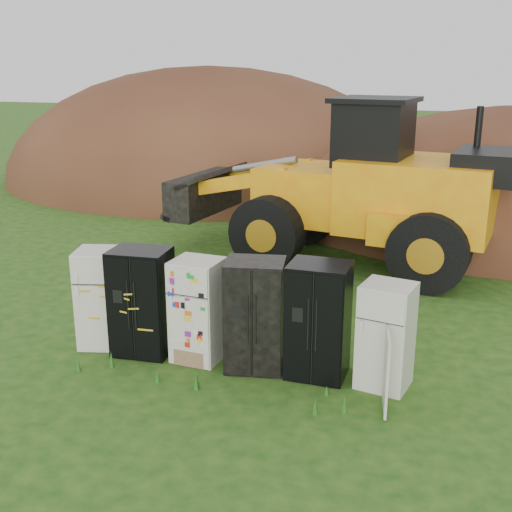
{
  "coord_description": "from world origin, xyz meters",
  "views": [
    {
      "loc": [
        3.24,
        -9.06,
        4.76
      ],
      "look_at": [
        -0.24,
        2.0,
        1.25
      ],
      "focal_mm": 45.0,
      "sensor_mm": 36.0,
      "label": 1
    }
  ],
  "objects_px": {
    "fridge_open_door": "(386,336)",
    "wheel_loader": "(331,181)",
    "fridge_leftmost": "(101,298)",
    "fridge_black_right": "(318,320)",
    "fridge_black_side": "(142,302)",
    "fridge_dark_mid": "(255,315)",
    "fridge_sticker": "(198,310)"
  },
  "relations": [
    {
      "from": "fridge_open_door",
      "to": "wheel_loader",
      "type": "relative_size",
      "value": 0.2
    },
    {
      "from": "fridge_open_door",
      "to": "fridge_leftmost",
      "type": "bearing_deg",
      "value": -169.46
    },
    {
      "from": "fridge_black_right",
      "to": "wheel_loader",
      "type": "relative_size",
      "value": 0.22
    },
    {
      "from": "fridge_leftmost",
      "to": "fridge_black_side",
      "type": "relative_size",
      "value": 0.95
    },
    {
      "from": "fridge_black_right",
      "to": "fridge_dark_mid",
      "type": "bearing_deg",
      "value": -176.3
    },
    {
      "from": "fridge_dark_mid",
      "to": "fridge_black_right",
      "type": "bearing_deg",
      "value": -7.3
    },
    {
      "from": "fridge_dark_mid",
      "to": "wheel_loader",
      "type": "distance_m",
      "value": 6.34
    },
    {
      "from": "fridge_open_door",
      "to": "fridge_sticker",
      "type": "bearing_deg",
      "value": -169.3
    },
    {
      "from": "fridge_dark_mid",
      "to": "fridge_sticker",
      "type": "bearing_deg",
      "value": 168.23
    },
    {
      "from": "fridge_black_side",
      "to": "wheel_loader",
      "type": "bearing_deg",
      "value": 68.37
    },
    {
      "from": "fridge_leftmost",
      "to": "wheel_loader",
      "type": "xyz_separation_m",
      "value": [
        2.77,
        6.19,
        1.14
      ]
    },
    {
      "from": "fridge_dark_mid",
      "to": "fridge_leftmost",
      "type": "bearing_deg",
      "value": 168.56
    },
    {
      "from": "fridge_dark_mid",
      "to": "wheel_loader",
      "type": "xyz_separation_m",
      "value": [
        -0.03,
        6.25,
        1.09
      ]
    },
    {
      "from": "fridge_black_right",
      "to": "fridge_open_door",
      "type": "relative_size",
      "value": 1.12
    },
    {
      "from": "fridge_leftmost",
      "to": "fridge_sticker",
      "type": "height_order",
      "value": "same"
    },
    {
      "from": "fridge_sticker",
      "to": "fridge_dark_mid",
      "type": "relative_size",
      "value": 0.95
    },
    {
      "from": "fridge_leftmost",
      "to": "fridge_open_door",
      "type": "relative_size",
      "value": 1.05
    },
    {
      "from": "fridge_dark_mid",
      "to": "fridge_black_right",
      "type": "height_order",
      "value": "fridge_black_right"
    },
    {
      "from": "fridge_sticker",
      "to": "fridge_black_side",
      "type": "bearing_deg",
      "value": -173.51
    },
    {
      "from": "fridge_dark_mid",
      "to": "fridge_black_right",
      "type": "xyz_separation_m",
      "value": [
        1.01,
        0.05,
        0.02
      ]
    },
    {
      "from": "wheel_loader",
      "to": "fridge_sticker",
      "type": "bearing_deg",
      "value": -90.79
    },
    {
      "from": "fridge_open_door",
      "to": "fridge_black_right",
      "type": "bearing_deg",
      "value": -171.81
    },
    {
      "from": "fridge_leftmost",
      "to": "wheel_loader",
      "type": "relative_size",
      "value": 0.21
    },
    {
      "from": "fridge_dark_mid",
      "to": "fridge_open_door",
      "type": "height_order",
      "value": "fridge_dark_mid"
    },
    {
      "from": "fridge_sticker",
      "to": "fridge_open_door",
      "type": "xyz_separation_m",
      "value": [
        3.06,
        -0.03,
        -0.04
      ]
    },
    {
      "from": "fridge_black_side",
      "to": "fridge_dark_mid",
      "type": "relative_size",
      "value": 1.01
    },
    {
      "from": "fridge_dark_mid",
      "to": "fridge_black_right",
      "type": "distance_m",
      "value": 1.01
    },
    {
      "from": "fridge_leftmost",
      "to": "fridge_dark_mid",
      "type": "distance_m",
      "value": 2.8
    },
    {
      "from": "fridge_black_side",
      "to": "wheel_loader",
      "type": "relative_size",
      "value": 0.22
    },
    {
      "from": "fridge_leftmost",
      "to": "fridge_open_door",
      "type": "distance_m",
      "value": 4.86
    },
    {
      "from": "wheel_loader",
      "to": "fridge_dark_mid",
      "type": "bearing_deg",
      "value": -81.73
    },
    {
      "from": "fridge_sticker",
      "to": "fridge_black_right",
      "type": "xyz_separation_m",
      "value": [
        2.01,
        0.03,
        0.06
      ]
    }
  ]
}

